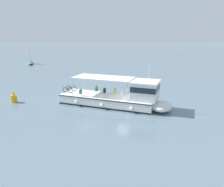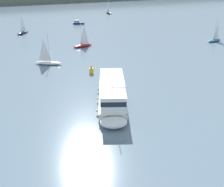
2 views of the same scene
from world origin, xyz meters
name	(u,v)px [view 1 (image 1 of 2)]	position (x,y,z in m)	size (l,w,h in m)	color
ground_plane	(130,108)	(0.00, 0.00, 0.00)	(400.00, 400.00, 0.00)	slate
ferry_main	(120,98)	(0.82, 0.94, 1.02)	(8.09, 12.84, 5.32)	white
sailboat_off_bow	(31,62)	(38.69, 21.60, 0.54)	(4.99, 2.39, 5.40)	teal
channel_buoy	(14,98)	(3.17, 13.46, 0.57)	(0.70, 0.70, 1.40)	gold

